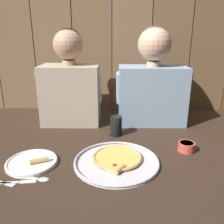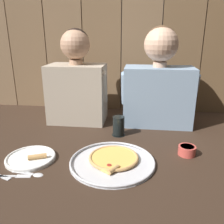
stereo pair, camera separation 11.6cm
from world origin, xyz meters
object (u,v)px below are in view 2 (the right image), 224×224
Objects in this scene: pizza_tray at (113,160)px; drinking_glass at (119,126)px; dinner_plate at (31,158)px; dipping_bowl at (187,150)px; diner_left at (77,82)px; diner_right at (159,81)px.

drinking_glass reaches higher than pizza_tray.
dipping_bowl is (0.71, 0.13, 0.02)m from dinner_plate.
diner_left is at bearing 119.59° from pizza_tray.
dinner_plate is at bearing -176.69° from pizza_tray.
dinner_plate is 2.75× the size of dipping_bowl.
diner_left reaches higher than drinking_glass.
diner_right reaches higher than dinner_plate.
dinner_plate is at bearing -99.36° from diner_left.
diner_right is (-0.12, 0.39, 0.25)m from dipping_bowl.
dipping_bowl is at bearing 18.13° from pizza_tray.
pizza_tray is 3.44× the size of drinking_glass.
drinking_glass reaches higher than dinner_plate.
dipping_bowl is at bearing -28.81° from drinking_glass.
dinner_plate is 0.49m from drinking_glass.
dinner_plate reaches higher than pizza_tray.
dinner_plate is (-0.37, -0.02, -0.00)m from pizza_tray.
drinking_glass is at bearing -137.13° from diner_right.
pizza_tray is 0.36m from dipping_bowl.
diner_left is 0.51m from diner_right.
dinner_plate is 0.73m from dipping_bowl.
drinking_glass reaches higher than dipping_bowl.
pizza_tray is 0.63m from diner_left.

